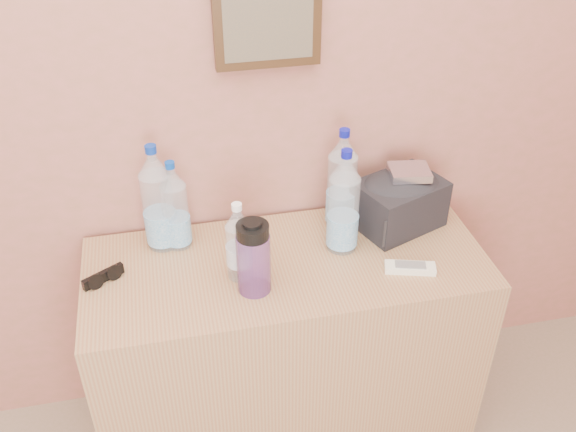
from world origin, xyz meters
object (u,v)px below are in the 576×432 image
object	(u,v)px
pet_large_c	(342,184)
sunglasses	(103,277)
ac_remote	(410,268)
nalgene_bottle	(253,257)
dresser	(287,349)
foil_packet	(409,172)
pet_large_a	(175,209)
toiletry_bag	(399,201)
pet_small	(239,245)
pet_large_d	(344,206)
pet_large_b	(158,203)

from	to	relation	value
pet_large_c	sunglasses	xyz separation A→B (m)	(-0.75, -0.14, -0.13)
sunglasses	ac_remote	size ratio (longest dim) A/B	0.86
pet_large_c	nalgene_bottle	distance (m)	0.42
dresser	foil_packet	size ratio (longest dim) A/B	9.86
pet_large_a	nalgene_bottle	distance (m)	0.32
pet_large_c	nalgene_bottle	world-z (taller)	pet_large_c
ac_remote	toiletry_bag	distance (m)	0.25
pet_small	ac_remote	bearing A→B (deg)	-9.89
dresser	ac_remote	size ratio (longest dim) A/B	8.14
pet_large_a	pet_large_d	distance (m)	0.51
dresser	sunglasses	size ratio (longest dim) A/B	9.49
sunglasses	dresser	bearing A→B (deg)	-33.31
toiletry_bag	dresser	bearing A→B (deg)	175.46
pet_large_c	pet_large_d	size ratio (longest dim) A/B	0.99
dresser	pet_small	world-z (taller)	pet_small
nalgene_bottle	toiletry_bag	size ratio (longest dim) A/B	0.88
pet_large_d	pet_small	world-z (taller)	pet_large_d
foil_packet	ac_remote	bearing A→B (deg)	-106.10
pet_large_c	toiletry_bag	world-z (taller)	pet_large_c
ac_remote	pet_small	bearing A→B (deg)	-173.67
pet_large_c	foil_packet	size ratio (longest dim) A/B	2.76
pet_large_b	nalgene_bottle	size ratio (longest dim) A/B	1.50
toiletry_bag	foil_packet	size ratio (longest dim) A/B	2.14
pet_large_c	pet_large_b	bearing A→B (deg)	179.30
sunglasses	toiletry_bag	bearing A→B (deg)	-25.01
toiletry_bag	pet_large_d	bearing A→B (deg)	179.47
toiletry_bag	pet_large_a	bearing A→B (deg)	155.50
nalgene_bottle	toiletry_bag	world-z (taller)	nalgene_bottle
pet_large_c	pet_small	distance (m)	0.41
dresser	toiletry_bag	distance (m)	0.62
pet_large_c	foil_packet	world-z (taller)	pet_large_c
sunglasses	pet_large_a	bearing A→B (deg)	-0.21
pet_large_d	toiletry_bag	xyz separation A→B (m)	(0.21, 0.08, -0.06)
ac_remote	foil_packet	distance (m)	0.31
pet_large_a	ac_remote	bearing A→B (deg)	-22.85
pet_large_a	pet_small	world-z (taller)	pet_large_a
pet_small	ac_remote	world-z (taller)	pet_small
dresser	foil_packet	distance (m)	0.71
dresser	pet_large_d	size ratio (longest dim) A/B	3.55
pet_large_b	pet_large_c	world-z (taller)	pet_large_b
pet_large_c	sunglasses	size ratio (longest dim) A/B	2.66
pet_large_d	foil_packet	size ratio (longest dim) A/B	2.78
pet_large_d	toiletry_bag	distance (m)	0.23
pet_large_b	sunglasses	size ratio (longest dim) A/B	2.72
pet_large_d	nalgene_bottle	world-z (taller)	pet_large_d
pet_large_d	pet_large_c	bearing A→B (deg)	76.15
dresser	pet_large_b	xyz separation A→B (m)	(-0.36, 0.17, 0.53)
pet_small	ac_remote	size ratio (longest dim) A/B	1.69
pet_large_a	foil_packet	bearing A→B (deg)	-3.15
ac_remote	sunglasses	bearing A→B (deg)	-173.04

